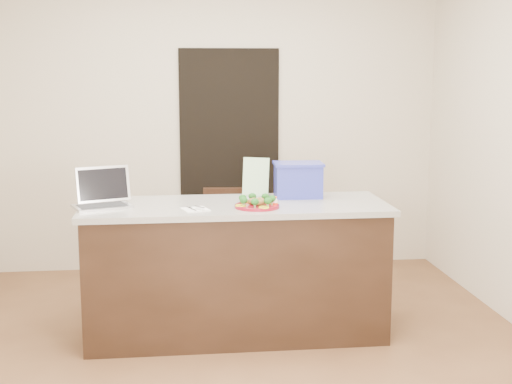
{
  "coord_description": "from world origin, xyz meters",
  "views": [
    {
      "loc": [
        -0.41,
        -4.46,
        1.82
      ],
      "look_at": [
        0.14,
        0.2,
        1.01
      ],
      "focal_mm": 50.0,
      "sensor_mm": 36.0,
      "label": 1
    }
  ],
  "objects": [
    {
      "name": "doorway",
      "position": [
        0.1,
        1.98,
        1.0
      ],
      "size": [
        0.9,
        0.02,
        2.0
      ],
      "primitive_type": "cube",
      "color": "black",
      "rests_on": "ground"
    },
    {
      "name": "meatballs",
      "position": [
        0.13,
        0.1,
        0.96
      ],
      "size": [
        0.11,
        0.11,
        0.04
      ],
      "color": "brown",
      "rests_on": "plate"
    },
    {
      "name": "knife",
      "position": [
        -0.25,
        0.05,
        0.93
      ],
      "size": [
        0.07,
        0.16,
        0.01
      ],
      "rotation": [
        0.0,
        0.0,
        0.7
      ],
      "color": "silver",
      "rests_on": "napkin"
    },
    {
      "name": "fork",
      "position": [
        -0.3,
        0.08,
        0.93
      ],
      "size": [
        0.05,
        0.15,
        0.0
      ],
      "rotation": [
        0.0,
        0.0,
        0.37
      ],
      "color": "silver",
      "rests_on": "napkin"
    },
    {
      "name": "blue_box",
      "position": [
        0.46,
        0.45,
        1.04
      ],
      "size": [
        0.35,
        0.26,
        0.25
      ],
      "rotation": [
        0.0,
        0.0,
        -0.03
      ],
      "color": "#2D34A3",
      "rests_on": "island"
    },
    {
      "name": "laptop",
      "position": [
        -0.88,
        0.28,
        0.99
      ],
      "size": [
        0.42,
        0.4,
        0.25
      ],
      "rotation": [
        0.0,
        0.0,
        0.36
      ],
      "color": "#B5B4B9",
      "rests_on": "island"
    },
    {
      "name": "leaflet",
      "position": [
        0.17,
        0.54,
        1.06
      ],
      "size": [
        0.19,
        0.11,
        0.27
      ],
      "primitive_type": "cube",
      "rotation": [
        -0.14,
        0.0,
        -0.39
      ],
      "color": "white",
      "rests_on": "island"
    },
    {
      "name": "pepper_rings",
      "position": [
        0.13,
        0.1,
        0.94
      ],
      "size": [
        0.29,
        0.29,
        0.01
      ],
      "color": "yellow",
      "rests_on": "plate"
    },
    {
      "name": "plate",
      "position": [
        0.13,
        0.1,
        0.93
      ],
      "size": [
        0.29,
        0.29,
        0.02
      ],
      "rotation": [
        0.0,
        0.0,
        -0.41
      ],
      "color": "maroon",
      "rests_on": "island"
    },
    {
      "name": "broccoli",
      "position": [
        0.13,
        0.1,
        0.98
      ],
      "size": [
        0.24,
        0.25,
        0.04
      ],
      "color": "#134512",
      "rests_on": "plate"
    },
    {
      "name": "room_shell",
      "position": [
        0.0,
        0.0,
        1.62
      ],
      "size": [
        4.0,
        4.0,
        4.0
      ],
      "color": "white",
      "rests_on": "ground"
    },
    {
      "name": "yogurt_bottle",
      "position": [
        0.25,
        0.09,
        0.95
      ],
      "size": [
        0.03,
        0.03,
        0.07
      ],
      "rotation": [
        0.0,
        0.0,
        -0.16
      ],
      "color": "white",
      "rests_on": "island"
    },
    {
      "name": "napkin",
      "position": [
        -0.28,
        0.07,
        0.92
      ],
      "size": [
        0.2,
        0.2,
        0.01
      ],
      "primitive_type": "cube",
      "rotation": [
        0.0,
        0.0,
        0.3
      ],
      "color": "white",
      "rests_on": "island"
    },
    {
      "name": "chair",
      "position": [
        0.02,
        1.12,
        0.49
      ],
      "size": [
        0.42,
        0.42,
        0.87
      ],
      "rotation": [
        0.0,
        0.0,
        -0.1
      ],
      "color": "#331B0F",
      "rests_on": "ground"
    },
    {
      "name": "island",
      "position": [
        0.0,
        0.25,
        0.46
      ],
      "size": [
        2.06,
        0.76,
        0.92
      ],
      "color": "black",
      "rests_on": "ground"
    },
    {
      "name": "ground",
      "position": [
        0.0,
        0.0,
        0.0
      ],
      "size": [
        4.0,
        4.0,
        0.0
      ],
      "primitive_type": "plane",
      "color": "brown",
      "rests_on": "ground"
    }
  ]
}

